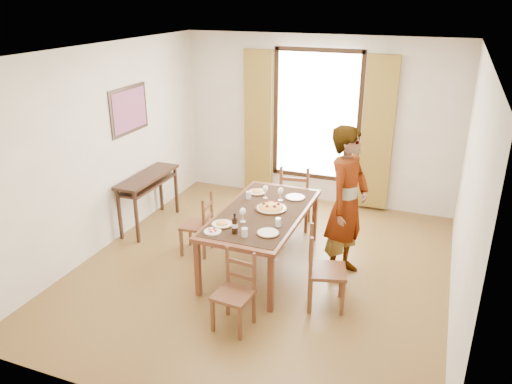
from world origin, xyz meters
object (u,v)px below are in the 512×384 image
(console_table, at_px, (148,183))
(dining_table, at_px, (262,216))
(pasta_platter, at_px, (271,206))
(man, at_px, (347,204))

(console_table, height_order, dining_table, console_table)
(dining_table, xyz_separation_m, pasta_platter, (0.08, 0.09, 0.11))
(man, xyz_separation_m, pasta_platter, (-0.93, -0.06, -0.14))
(pasta_platter, bearing_deg, console_table, 168.79)
(dining_table, relative_size, man, 1.03)
(console_table, relative_size, pasta_platter, 3.00)
(console_table, distance_m, man, 3.03)
(man, relative_size, pasta_platter, 4.75)
(man, bearing_deg, console_table, 98.87)
(dining_table, relative_size, pasta_platter, 4.90)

